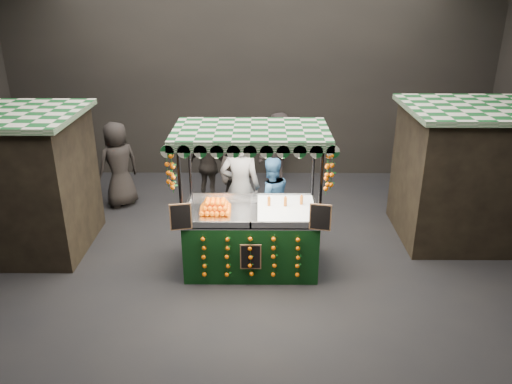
{
  "coord_description": "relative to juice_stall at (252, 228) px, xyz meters",
  "views": [
    {
      "loc": [
        0.23,
        -7.48,
        4.66
      ],
      "look_at": [
        0.17,
        0.8,
        1.21
      ],
      "focal_mm": 35.34,
      "sensor_mm": 36.0,
      "label": 1
    }
  ],
  "objects": [
    {
      "name": "ground",
      "position": [
        -0.1,
        -0.24,
        -0.78
      ],
      "size": [
        12.0,
        12.0,
        0.0
      ],
      "primitive_type": "plane",
      "color": "black",
      "rests_on": "ground"
    },
    {
      "name": "market_hall",
      "position": [
        -0.1,
        -0.24,
        2.6
      ],
      "size": [
        12.1,
        10.1,
        5.05
      ],
      "color": "black",
      "rests_on": "ground"
    },
    {
      "name": "shopper_2",
      "position": [
        -1.0,
        2.93,
        0.08
      ],
      "size": [
        1.08,
        0.82,
        1.71
      ],
      "rotation": [
        0.0,
        0.0,
        2.68
      ],
      "color": "#282421",
      "rests_on": "ground"
    },
    {
      "name": "neighbour_stall_right",
      "position": [
        4.3,
        1.26,
        0.53
      ],
      "size": [
        3.0,
        2.2,
        2.6
      ],
      "color": "black",
      "rests_on": "ground"
    },
    {
      "name": "shopper_3",
      "position": [
        0.61,
        4.18,
        0.1
      ],
      "size": [
        1.3,
        1.07,
        1.75
      ],
      "rotation": [
        0.0,
        0.0,
        0.44
      ],
      "color": "#2C2523",
      "rests_on": "ground"
    },
    {
      "name": "juice_stall",
      "position": [
        0.0,
        0.0,
        0.0
      ],
      "size": [
        2.59,
        1.52,
        2.51
      ],
      "color": "black",
      "rests_on": "ground"
    },
    {
      "name": "neighbour_stall_left",
      "position": [
        -4.5,
        0.76,
        0.53
      ],
      "size": [
        3.0,
        2.2,
        2.6
      ],
      "color": "black",
      "rests_on": "ground"
    },
    {
      "name": "shopper_1",
      "position": [
        -0.39,
        2.37,
        0.06
      ],
      "size": [
        0.99,
        0.88,
        1.68
      ],
      "rotation": [
        0.0,
        0.0,
        -0.35
      ],
      "color": "#292522",
      "rests_on": "ground"
    },
    {
      "name": "vendor_blue",
      "position": [
        0.34,
        1.09,
        0.06
      ],
      "size": [
        0.96,
        0.85,
        1.67
      ],
      "rotation": [
        0.0,
        0.0,
        3.44
      ],
      "color": "#2B578B",
      "rests_on": "ground"
    },
    {
      "name": "vendor_grey",
      "position": [
        -0.23,
        1.16,
        0.27
      ],
      "size": [
        0.81,
        0.57,
        2.09
      ],
      "rotation": [
        0.0,
        0.0,
        3.05
      ],
      "color": "slate",
      "rests_on": "ground"
    },
    {
      "name": "shopper_4",
      "position": [
        -2.98,
        2.7,
        0.18
      ],
      "size": [
        1.1,
        1.07,
        1.91
      ],
      "rotation": [
        0.0,
        0.0,
        3.87
      ],
      "color": "#2A2522",
      "rests_on": "ground"
    },
    {
      "name": "shopper_0",
      "position": [
        -3.93,
        1.85,
        -0.02
      ],
      "size": [
        0.61,
        0.46,
        1.52
      ],
      "rotation": [
        0.0,
        0.0,
        -0.18
      ],
      "color": "#282320",
      "rests_on": "ground"
    }
  ]
}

